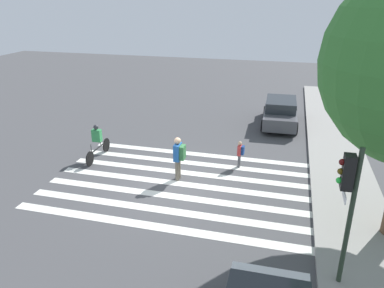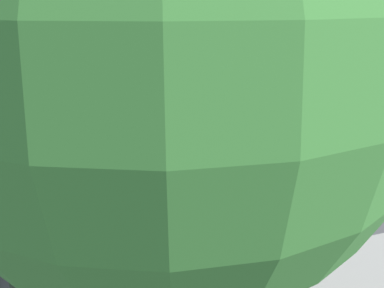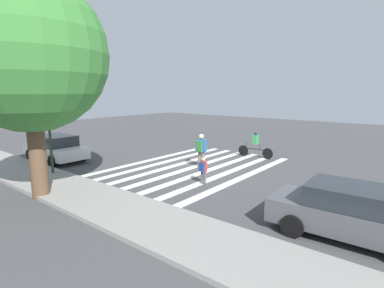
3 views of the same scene
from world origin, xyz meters
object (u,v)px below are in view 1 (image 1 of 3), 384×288
Objects in this scene: pedestrian_child_with_backpack at (240,152)px; cyclist_far_lane at (97,141)px; pedestrian_adult_blue_shirt at (179,155)px; traffic_light at (348,193)px; car_parked_far_curb at (280,112)px.

pedestrian_child_with_backpack is 0.52× the size of cyclist_far_lane.
pedestrian_adult_blue_shirt is 0.79× the size of cyclist_far_lane.
traffic_light is 12.78m from car_parked_far_curb.
pedestrian_adult_blue_shirt is 1.53× the size of pedestrian_child_with_backpack.
cyclist_far_lane is at bearing -49.97° from car_parked_far_curb.
car_parked_far_curb is at bearing -171.45° from traffic_light.
cyclist_far_lane is (0.73, -6.28, 0.18)m from pedestrian_child_with_backpack.
pedestrian_child_with_backpack is at bearing -50.11° from pedestrian_adult_blue_shirt.
pedestrian_adult_blue_shirt is at bearing 74.52° from cyclist_far_lane.
traffic_light is 2.14× the size of pedestrian_adult_blue_shirt.
pedestrian_child_with_backpack is (-1.78, 2.19, -0.36)m from pedestrian_adult_blue_shirt.
traffic_light is at bearing 58.22° from cyclist_far_lane.
cyclist_far_lane reaches higher than pedestrian_child_with_backpack.
cyclist_far_lane is at bearing -120.58° from traffic_light.
pedestrian_adult_blue_shirt is 8.67m from car_parked_far_curb.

